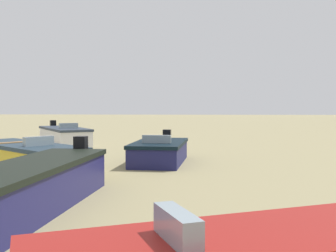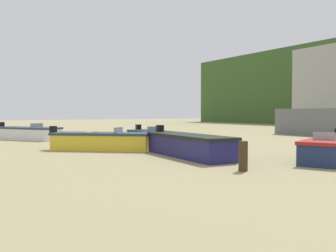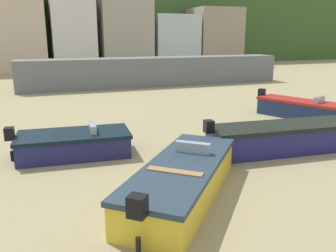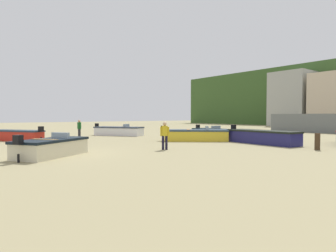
# 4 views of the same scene
# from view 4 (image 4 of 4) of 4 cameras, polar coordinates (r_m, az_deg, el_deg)

# --- Properties ---
(ground_plane) EXTENTS (160.00, 160.00, 0.00)m
(ground_plane) POSITION_cam_4_polar(r_m,az_deg,el_deg) (15.54, -19.30, -5.36)
(ground_plane) COLOR #968B61
(townhouse_left) EXTENTS (6.92, 6.84, 10.26)m
(townhouse_left) POSITION_cam_4_polar(r_m,az_deg,el_deg) (59.53, 23.70, 4.89)
(townhouse_left) COLOR #9EA098
(townhouse_left) RESTS_ON ground
(townhouse_centre_left) EXTENTS (5.55, 5.93, 9.24)m
(townhouse_centre_left) POSITION_cam_4_polar(r_m,az_deg,el_deg) (56.13, 29.78, 4.46)
(townhouse_centre_left) COLOR beige
(townhouse_centre_left) RESTS_ON ground
(boat_cream_0) EXTENTS (3.53, 4.09, 1.17)m
(boat_cream_0) POSITION_cam_4_polar(r_m,az_deg,el_deg) (15.05, -22.22, -3.95)
(boat_cream_0) COLOR beige
(boat_cream_0) RESTS_ON ground
(boat_yellow_1) EXTENTS (4.45, 4.84, 1.21)m
(boat_yellow_1) POSITION_cam_4_polar(r_m,az_deg,el_deg) (22.55, 5.56, -1.83)
(boat_yellow_1) COLOR gold
(boat_yellow_1) RESTS_ON ground
(boat_navy_2) EXTENTS (5.60, 1.90, 1.28)m
(boat_navy_2) POSITION_cam_4_polar(r_m,az_deg,el_deg) (21.21, 18.35, -2.08)
(boat_navy_2) COLOR navy
(boat_navy_2) RESTS_ON ground
(boat_white_4) EXTENTS (5.05, 4.09, 1.21)m
(boat_white_4) POSITION_cam_4_polar(r_m,az_deg,el_deg) (29.16, -9.80, -0.99)
(boat_white_4) COLOR white
(boat_white_4) RESTS_ON ground
(boat_red_5) EXTENTS (4.62, 3.47, 1.18)m
(boat_red_5) POSITION_cam_4_polar(r_m,az_deg,el_deg) (25.45, -27.98, -1.66)
(boat_red_5) COLOR red
(boat_red_5) RESTS_ON ground
(boat_navy_6) EXTENTS (3.98, 2.03, 1.11)m
(boat_navy_6) POSITION_cam_4_polar(r_m,az_deg,el_deg) (27.02, 8.61, -1.32)
(boat_navy_6) COLOR navy
(boat_navy_6) RESTS_ON ground
(mooring_post_near_water) EXTENTS (0.30, 0.30, 0.97)m
(mooring_post_near_water) POSITION_cam_4_polar(r_m,az_deg,el_deg) (18.58, 27.67, -2.77)
(mooring_post_near_water) COLOR #3E2C1C
(mooring_post_near_water) RESTS_ON ground
(beach_walker_foreground) EXTENTS (0.54, 0.37, 1.62)m
(beach_walker_foreground) POSITION_cam_4_polar(r_m,az_deg,el_deg) (26.55, -17.30, -0.26)
(beach_walker_foreground) COLOR #26272D
(beach_walker_foreground) RESTS_ON ground
(beach_walker_distant) EXTENTS (0.46, 0.51, 1.62)m
(beach_walker_distant) POSITION_cam_4_polar(r_m,az_deg,el_deg) (16.50, -0.66, -1.50)
(beach_walker_distant) COLOR black
(beach_walker_distant) RESTS_ON ground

